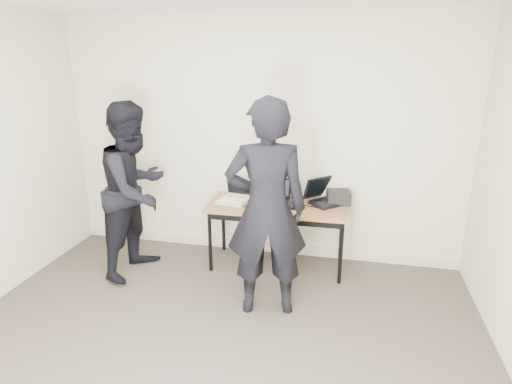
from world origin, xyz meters
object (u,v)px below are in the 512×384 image
(leather_satchel, at_px, (265,186))
(laptop_center, at_px, (276,199))
(laptop_beige, at_px, (234,197))
(person_observer, at_px, (135,190))
(equipment_box, at_px, (338,197))
(desk, at_px, (278,210))
(laptop_right, at_px, (325,197))
(person_typist, at_px, (266,210))

(leather_satchel, bearing_deg, laptop_center, -42.86)
(laptop_beige, distance_m, person_observer, 1.05)
(laptop_beige, bearing_deg, person_observer, -147.23)
(laptop_beige, height_order, equipment_box, laptop_beige)
(desk, distance_m, laptop_center, 0.12)
(laptop_center, relative_size, laptop_right, 0.85)
(person_typist, xyz_separation_m, person_observer, (-1.48, 0.45, -0.06))
(equipment_box, xyz_separation_m, person_observer, (-2.07, -0.59, 0.12))
(laptop_beige, height_order, laptop_right, laptop_right)
(laptop_right, bearing_deg, equipment_box, -45.46)
(person_observer, bearing_deg, desk, -64.55)
(leather_satchel, height_order, person_observer, person_observer)
(desk, bearing_deg, laptop_right, 20.92)
(desk, distance_m, laptop_right, 0.53)
(laptop_beige, bearing_deg, laptop_right, 20.13)
(leather_satchel, relative_size, equipment_box, 1.56)
(desk, relative_size, leather_satchel, 3.94)
(desk, relative_size, laptop_right, 2.99)
(equipment_box, bearing_deg, laptop_center, -165.28)
(laptop_beige, height_order, person_typist, person_typist)
(laptop_right, xyz_separation_m, leather_satchel, (-0.66, 0.03, 0.07))
(laptop_center, height_order, laptop_right, same)
(desk, relative_size, equipment_box, 6.16)
(laptop_center, distance_m, equipment_box, 0.67)
(laptop_right, height_order, person_observer, person_observer)
(person_observer, bearing_deg, laptop_right, -62.84)
(equipment_box, bearing_deg, laptop_right, 178.99)
(laptop_center, height_order, person_observer, person_observer)
(laptop_center, bearing_deg, person_typist, -103.41)
(laptop_right, distance_m, equipment_box, 0.15)
(desk, bearing_deg, leather_satchel, 127.41)
(laptop_beige, bearing_deg, laptop_center, 10.40)
(laptop_right, relative_size, equipment_box, 2.06)
(laptop_right, bearing_deg, leather_satchel, 132.69)
(laptop_beige, distance_m, person_typist, 1.03)
(laptop_beige, height_order, person_observer, person_observer)
(leather_satchel, distance_m, equipment_box, 0.81)
(leather_satchel, height_order, person_typist, person_typist)
(person_typist, bearing_deg, equipment_box, -133.27)
(person_typist, distance_m, person_observer, 1.55)
(leather_satchel, xyz_separation_m, equipment_box, (0.81, -0.04, -0.06))
(equipment_box, height_order, person_typist, person_typist)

